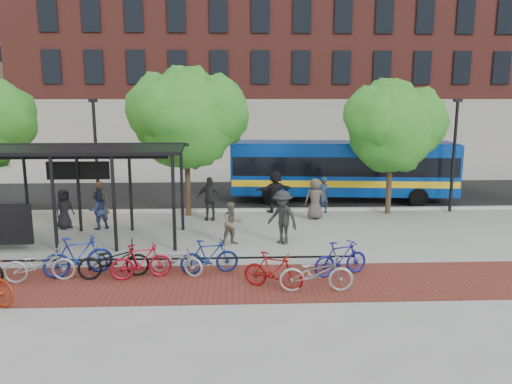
{
  "coord_description": "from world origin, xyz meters",
  "views": [
    {
      "loc": [
        -0.92,
        -18.47,
        5.24
      ],
      "look_at": [
        -0.11,
        0.38,
        1.6
      ],
      "focal_mm": 35.0,
      "sensor_mm": 36.0,
      "label": 1
    }
  ],
  "objects_px": {
    "pedestrian_7": "(323,195)",
    "pedestrian_9": "(283,217)",
    "bike_4": "(114,260)",
    "pedestrian_6": "(315,199)",
    "bike_7": "(209,256)",
    "pedestrian_8": "(232,223)",
    "pedestrian_4": "(209,198)",
    "bike_3": "(78,256)",
    "bike_10": "(316,273)",
    "pedestrian_0": "(64,209)",
    "bike_2": "(40,264)",
    "lamp_post_right": "(454,152)",
    "tree_b": "(188,114)",
    "lamp_post_left": "(96,154)",
    "pedestrian_1": "(101,205)",
    "pedestrian_5": "(275,191)",
    "bike_11": "(341,258)",
    "bike_9": "(274,271)",
    "bus_shelter": "(32,160)",
    "bus": "(342,167)",
    "tree_c": "(394,123)",
    "pedestrian_2": "(99,210)",
    "bike_6": "(176,259)"
  },
  "relations": [
    {
      "from": "pedestrian_7",
      "to": "pedestrian_9",
      "type": "xyz_separation_m",
      "value": [
        -2.27,
        -4.66,
        0.14
      ]
    },
    {
      "from": "bike_4",
      "to": "pedestrian_6",
      "type": "bearing_deg",
      "value": -57.48
    },
    {
      "from": "bike_7",
      "to": "pedestrian_8",
      "type": "bearing_deg",
      "value": -22.84
    },
    {
      "from": "pedestrian_6",
      "to": "pedestrian_4",
      "type": "bearing_deg",
      "value": -5.55
    },
    {
      "from": "bike_3",
      "to": "pedestrian_8",
      "type": "bearing_deg",
      "value": -80.07
    },
    {
      "from": "bike_3",
      "to": "pedestrian_4",
      "type": "bearing_deg",
      "value": -51.21
    },
    {
      "from": "bike_10",
      "to": "pedestrian_8",
      "type": "relative_size",
      "value": 1.3
    },
    {
      "from": "pedestrian_0",
      "to": "pedestrian_4",
      "type": "xyz_separation_m",
      "value": [
        5.75,
        1.18,
        0.13
      ]
    },
    {
      "from": "bike_2",
      "to": "pedestrian_8",
      "type": "distance_m",
      "value": 6.46
    },
    {
      "from": "bike_4",
      "to": "lamp_post_right",
      "type": "bearing_deg",
      "value": -71.08
    },
    {
      "from": "tree_b",
      "to": "pedestrian_9",
      "type": "bearing_deg",
      "value": -50.93
    },
    {
      "from": "lamp_post_left",
      "to": "pedestrian_1",
      "type": "height_order",
      "value": "lamp_post_left"
    },
    {
      "from": "pedestrian_1",
      "to": "bike_2",
      "type": "bearing_deg",
      "value": 100.04
    },
    {
      "from": "bike_4",
      "to": "bike_3",
      "type": "bearing_deg",
      "value": 64.86
    },
    {
      "from": "bike_7",
      "to": "pedestrian_5",
      "type": "relative_size",
      "value": 0.91
    },
    {
      "from": "lamp_post_left",
      "to": "bike_11",
      "type": "relative_size",
      "value": 2.92
    },
    {
      "from": "tree_b",
      "to": "pedestrian_9",
      "type": "distance_m",
      "value": 6.8
    },
    {
      "from": "lamp_post_left",
      "to": "bike_2",
      "type": "relative_size",
      "value": 2.62
    },
    {
      "from": "lamp_post_left",
      "to": "tree_b",
      "type": "bearing_deg",
      "value": -3.5
    },
    {
      "from": "lamp_post_right",
      "to": "pedestrian_8",
      "type": "height_order",
      "value": "lamp_post_right"
    },
    {
      "from": "bike_9",
      "to": "tree_b",
      "type": "bearing_deg",
      "value": 41.81
    },
    {
      "from": "pedestrian_9",
      "to": "bike_2",
      "type": "bearing_deg",
      "value": -111.32
    },
    {
      "from": "bike_3",
      "to": "pedestrian_1",
      "type": "bearing_deg",
      "value": -15.47
    },
    {
      "from": "pedestrian_1",
      "to": "pedestrian_9",
      "type": "relative_size",
      "value": 0.98
    },
    {
      "from": "bike_3",
      "to": "bike_2",
      "type": "bearing_deg",
      "value": 93.29
    },
    {
      "from": "bike_4",
      "to": "bike_10",
      "type": "xyz_separation_m",
      "value": [
        5.74,
        -1.27,
        -0.0
      ]
    },
    {
      "from": "bike_2",
      "to": "pedestrian_5",
      "type": "height_order",
      "value": "pedestrian_5"
    },
    {
      "from": "pedestrian_0",
      "to": "pedestrian_6",
      "type": "xyz_separation_m",
      "value": [
        10.28,
        1.13,
        0.09
      ]
    },
    {
      "from": "bus_shelter",
      "to": "pedestrian_4",
      "type": "xyz_separation_m",
      "value": [
        6.12,
        2.94,
        -2.06
      ]
    },
    {
      "from": "pedestrian_4",
      "to": "pedestrian_7",
      "type": "distance_m",
      "value": 5.16
    },
    {
      "from": "bus",
      "to": "bike_9",
      "type": "bearing_deg",
      "value": -105.26
    },
    {
      "from": "lamp_post_left",
      "to": "tree_c",
      "type": "bearing_deg",
      "value": -1.1
    },
    {
      "from": "lamp_post_left",
      "to": "pedestrian_6",
      "type": "height_order",
      "value": "lamp_post_left"
    },
    {
      "from": "tree_b",
      "to": "bike_11",
      "type": "relative_size",
      "value": 3.69
    },
    {
      "from": "bike_10",
      "to": "lamp_post_left",
      "type": "bearing_deg",
      "value": 42.28
    },
    {
      "from": "bus_shelter",
      "to": "pedestrian_6",
      "type": "relative_size",
      "value": 5.94
    },
    {
      "from": "pedestrian_0",
      "to": "pedestrian_9",
      "type": "height_order",
      "value": "pedestrian_9"
    },
    {
      "from": "bike_11",
      "to": "pedestrian_4",
      "type": "distance_m",
      "value": 8.14
    },
    {
      "from": "lamp_post_left",
      "to": "pedestrian_2",
      "type": "bearing_deg",
      "value": -75.44
    },
    {
      "from": "pedestrian_7",
      "to": "bike_7",
      "type": "bearing_deg",
      "value": 32.24
    },
    {
      "from": "pedestrian_5",
      "to": "pedestrian_8",
      "type": "bearing_deg",
      "value": 48.38
    },
    {
      "from": "pedestrian_9",
      "to": "lamp_post_left",
      "type": "bearing_deg",
      "value": -168.28
    },
    {
      "from": "pedestrian_6",
      "to": "lamp_post_right",
      "type": "bearing_deg",
      "value": -174.58
    },
    {
      "from": "pedestrian_2",
      "to": "pedestrian_8",
      "type": "distance_m",
      "value": 5.82
    },
    {
      "from": "tree_b",
      "to": "tree_c",
      "type": "xyz_separation_m",
      "value": [
        8.99,
        -0.0,
        -0.41
      ]
    },
    {
      "from": "bike_9",
      "to": "bike_10",
      "type": "xyz_separation_m",
      "value": [
        1.15,
        -0.26,
        0.01
      ]
    },
    {
      "from": "pedestrian_8",
      "to": "bike_10",
      "type": "bearing_deg",
      "value": -89.54
    },
    {
      "from": "bike_3",
      "to": "pedestrian_5",
      "type": "distance_m",
      "value": 10.28
    },
    {
      "from": "bike_6",
      "to": "pedestrian_1",
      "type": "height_order",
      "value": "pedestrian_1"
    },
    {
      "from": "bike_10",
      "to": "bike_11",
      "type": "relative_size",
      "value": 1.15
    }
  ]
}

